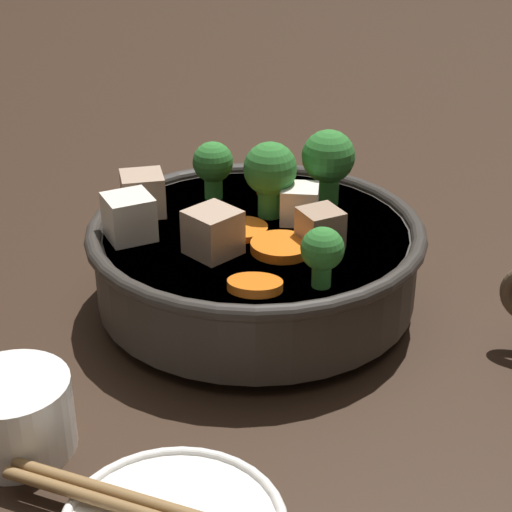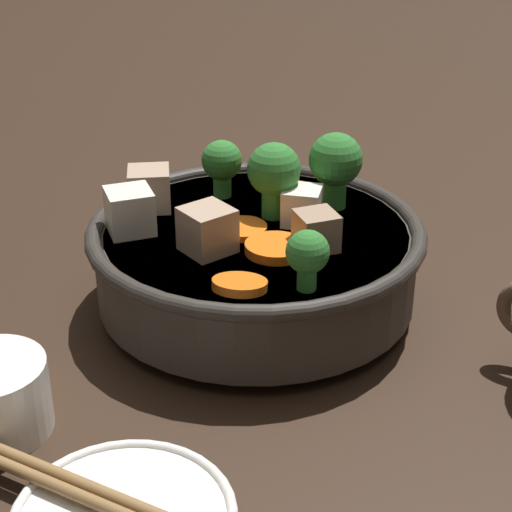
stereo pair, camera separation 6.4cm
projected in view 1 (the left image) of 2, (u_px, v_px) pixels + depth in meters
ground_plane at (256, 305)px, 0.66m from camera, size 3.00×3.00×0.00m
stirfry_bowl at (256, 251)px, 0.64m from camera, size 0.25×0.25×0.12m
tea_cup at (15, 414)px, 0.50m from camera, size 0.07×0.07×0.05m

